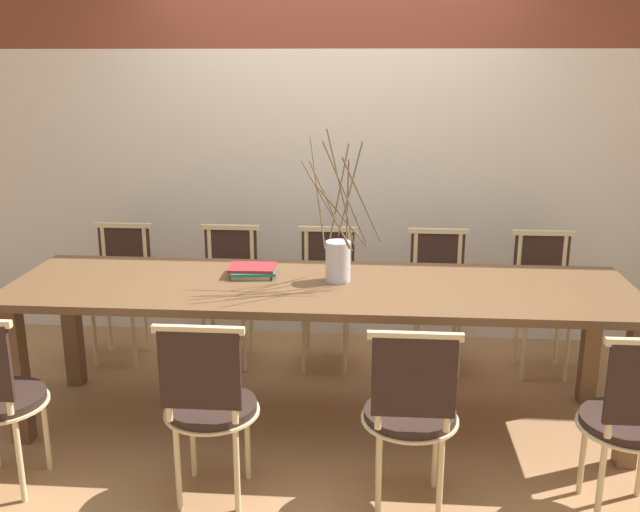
% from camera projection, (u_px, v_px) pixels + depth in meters
% --- Properties ---
extents(ground_plane, '(16.00, 16.00, 0.00)m').
position_uv_depth(ground_plane, '(320.00, 419.00, 3.86)').
color(ground_plane, '#9E7047').
extents(wall_rear, '(12.00, 0.06, 3.20)m').
position_uv_depth(wall_rear, '(335.00, 104.00, 4.67)').
color(wall_rear, beige).
rests_on(wall_rear, ground_plane).
extents(dining_table, '(3.19, 0.87, 0.77)m').
position_uv_depth(dining_table, '(320.00, 300.00, 3.68)').
color(dining_table, brown).
rests_on(dining_table, ground_plane).
extents(chair_near_left, '(0.42, 0.42, 0.87)m').
position_uv_depth(chair_near_left, '(209.00, 402.00, 3.04)').
color(chair_near_left, black).
rests_on(chair_near_left, ground_plane).
extents(chair_near_center, '(0.42, 0.42, 0.87)m').
position_uv_depth(chair_near_center, '(411.00, 409.00, 2.97)').
color(chair_near_center, black).
rests_on(chair_near_center, ground_plane).
extents(chair_near_right, '(0.42, 0.42, 0.87)m').
position_uv_depth(chair_near_right, '(633.00, 417.00, 2.91)').
color(chair_near_right, black).
rests_on(chair_near_right, ground_plane).
extents(chair_far_leftend, '(0.42, 0.42, 0.87)m').
position_uv_depth(chair_far_leftend, '(121.00, 287.00, 4.56)').
color(chair_far_leftend, black).
rests_on(chair_far_leftend, ground_plane).
extents(chair_far_left, '(0.42, 0.42, 0.87)m').
position_uv_depth(chair_far_left, '(228.00, 289.00, 4.51)').
color(chair_far_left, black).
rests_on(chair_far_left, ground_plane).
extents(chair_far_center, '(0.42, 0.42, 0.87)m').
position_uv_depth(chair_far_center, '(327.00, 292.00, 4.46)').
color(chair_far_center, black).
rests_on(chair_far_center, ground_plane).
extents(chair_far_right, '(0.42, 0.42, 0.87)m').
position_uv_depth(chair_far_right, '(437.00, 295.00, 4.41)').
color(chair_far_right, black).
rests_on(chair_far_right, ground_plane).
extents(chair_far_rightend, '(0.42, 0.42, 0.87)m').
position_uv_depth(chair_far_rightend, '(543.00, 297.00, 4.36)').
color(chair_far_rightend, black).
rests_on(chair_far_rightend, ground_plane).
extents(vase_centerpiece, '(0.40, 0.34, 0.79)m').
position_uv_depth(vase_centerpiece, '(338.00, 256.00, 3.67)').
color(vase_centerpiece, silver).
rests_on(vase_centerpiece, dining_table).
extents(book_stack, '(0.26, 0.22, 0.05)m').
position_uv_depth(book_stack, '(253.00, 271.00, 3.80)').
color(book_stack, beige).
rests_on(book_stack, dining_table).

